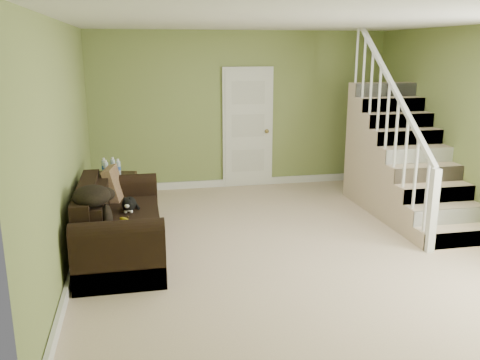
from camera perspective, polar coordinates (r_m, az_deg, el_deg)
name	(u,v)px	position (r m, az deg, el deg)	size (l,w,h in m)	color
floor	(286,242)	(6.32, 5.24, -6.94)	(5.00, 5.50, 0.01)	tan
ceiling	(292,21)	(5.89, 5.85, 17.32)	(5.00, 5.50, 0.01)	white
wall_back	(241,110)	(8.61, 0.17, 7.82)	(5.00, 0.04, 2.60)	#80924E
wall_front	(412,208)	(3.50, 18.71, -2.98)	(5.00, 0.04, 2.60)	#80924E
wall_left	(65,146)	(5.76, -19.05, 3.68)	(0.04, 5.50, 2.60)	#80924E
wall_right	(479,131)	(7.11, 25.28, 5.00)	(0.04, 5.50, 2.60)	#80924E
baseboard_back	(242,182)	(8.81, 0.20, -0.24)	(5.00, 0.04, 0.12)	white
baseboard_left	(77,253)	(6.10, -17.80, -7.81)	(0.04, 5.50, 0.12)	white
baseboard_right	(466,224)	(7.37, 24.05, -4.53)	(0.04, 5.50, 0.12)	white
door	(248,128)	(8.63, 0.88, 5.86)	(0.86, 0.12, 2.02)	white
staircase	(400,167)	(7.75, 17.54, 1.44)	(1.00, 2.51, 2.82)	tan
sofa	(117,228)	(6.02, -13.63, -5.21)	(0.90, 2.10, 0.83)	black
side_table	(114,197)	(7.19, -13.91, -1.88)	(0.64, 0.64, 0.87)	black
cat	(129,204)	(6.12, -12.35, -2.67)	(0.21, 0.45, 0.22)	black
banana	(124,220)	(5.77, -12.85, -4.37)	(0.05, 0.17, 0.05)	yellow
throw_pillow	(114,185)	(6.65, -13.97, -0.52)	(0.11, 0.45, 0.45)	#442C1B
throw_blanket	(91,196)	(5.37, -16.34, -1.73)	(0.38, 0.50, 0.21)	black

